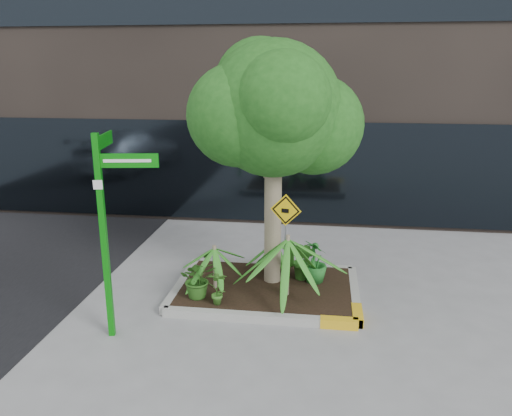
# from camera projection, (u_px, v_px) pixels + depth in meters

# --- Properties ---
(ground) EXTENTS (80.00, 80.00, 0.00)m
(ground) POSITION_uv_depth(u_px,v_px,m) (253.00, 299.00, 8.92)
(ground) COLOR gray
(ground) RESTS_ON ground
(planter) EXTENTS (3.35, 2.36, 0.15)m
(planter) POSITION_uv_depth(u_px,v_px,m) (268.00, 289.00, 9.13)
(planter) COLOR #9E9E99
(planter) RESTS_ON ground
(tree) EXTENTS (3.02, 2.68, 4.54)m
(tree) POSITION_uv_depth(u_px,v_px,m) (274.00, 109.00, 8.53)
(tree) COLOR gray
(tree) RESTS_ON ground
(palm_front) EXTENTS (1.24, 1.24, 1.38)m
(palm_front) POSITION_uv_depth(u_px,v_px,m) (288.00, 239.00, 8.50)
(palm_front) COLOR gray
(palm_front) RESTS_ON ground
(palm_left) EXTENTS (0.91, 0.91, 1.01)m
(palm_left) POSITION_uv_depth(u_px,v_px,m) (214.00, 248.00, 8.85)
(palm_left) COLOR gray
(palm_left) RESTS_ON ground
(palm_back) EXTENTS (0.71, 0.71, 0.79)m
(palm_back) POSITION_uv_depth(u_px,v_px,m) (275.00, 242.00, 9.64)
(palm_back) COLOR gray
(palm_back) RESTS_ON ground
(shrub_a) EXTENTS (0.79, 0.79, 0.69)m
(shrub_a) POSITION_uv_depth(u_px,v_px,m) (198.00, 279.00, 8.60)
(shrub_a) COLOR #295C1A
(shrub_a) RESTS_ON planter
(shrub_b) EXTENTS (0.63, 0.63, 0.80)m
(shrub_b) POSITION_uv_depth(u_px,v_px,m) (315.00, 261.00, 9.21)
(shrub_b) COLOR #206B24
(shrub_b) RESTS_ON planter
(shrub_c) EXTENTS (0.34, 0.34, 0.61)m
(shrub_c) POSITION_uv_depth(u_px,v_px,m) (218.00, 287.00, 8.34)
(shrub_c) COLOR #387223
(shrub_c) RESTS_ON planter
(shrub_d) EXTENTS (0.59, 0.59, 0.76)m
(shrub_d) POSITION_uv_depth(u_px,v_px,m) (303.00, 261.00, 9.30)
(shrub_d) COLOR #27611C
(shrub_d) RESTS_ON planter
(street_sign_post) EXTENTS (1.01, 0.92, 3.13)m
(street_sign_post) POSITION_uv_depth(u_px,v_px,m) (107.00, 214.00, 7.29)
(street_sign_post) COLOR #0B7F0E
(street_sign_post) RESTS_ON ground
(cattle_sign) EXTENTS (0.54, 0.19, 1.80)m
(cattle_sign) POSITION_uv_depth(u_px,v_px,m) (285.00, 227.00, 8.53)
(cattle_sign) COLOR slate
(cattle_sign) RESTS_ON ground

